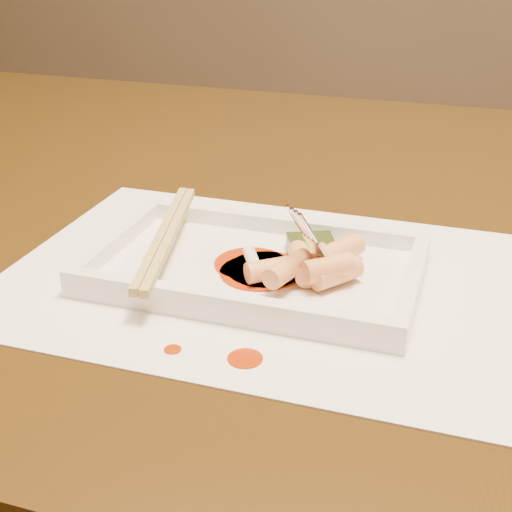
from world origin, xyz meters
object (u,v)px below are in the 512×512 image
(placemat, at_px, (256,277))
(fork, at_px, (351,183))
(plate_base, at_px, (256,272))
(chopstick_a, at_px, (162,234))
(table, at_px, (222,274))

(placemat, relative_size, fork, 2.86)
(placemat, bearing_deg, plate_base, 180.00)
(placemat, bearing_deg, chopstick_a, 180.00)
(fork, bearing_deg, chopstick_a, -173.25)
(table, height_order, fork, fork)
(plate_base, xyz_separation_m, fork, (0.07, 0.02, 0.08))
(plate_base, bearing_deg, placemat, 0.00)
(plate_base, bearing_deg, table, 118.88)
(chopstick_a, height_order, fork, fork)
(plate_base, height_order, chopstick_a, chopstick_a)
(placemat, height_order, fork, fork)
(plate_base, distance_m, fork, 0.11)
(chopstick_a, xyz_separation_m, fork, (0.15, 0.02, 0.06))
(table, distance_m, chopstick_a, 0.22)
(placemat, xyz_separation_m, plate_base, (-0.00, 0.00, 0.00))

